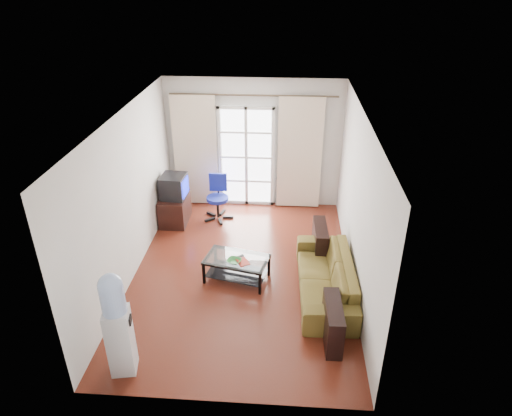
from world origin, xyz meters
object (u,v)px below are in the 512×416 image
at_px(water_cooler, 117,323).
at_px(sofa, 325,276).
at_px(coffee_table, 237,266).
at_px(task_chair, 218,206).
at_px(tv_stand, 175,209).
at_px(crt_tv, 173,186).

bearing_deg(water_cooler, sofa, 23.42).
xyz_separation_m(coffee_table, task_chair, (-0.61, 2.06, 0.01)).
distance_m(sofa, task_chair, 3.06).
distance_m(coffee_table, water_cooler, 2.40).
relative_size(coffee_table, task_chair, 1.22).
height_order(coffee_table, water_cooler, water_cooler).
bearing_deg(tv_stand, water_cooler, -86.43).
height_order(coffee_table, tv_stand, tv_stand).
distance_m(tv_stand, task_chair, 0.87).
relative_size(sofa, water_cooler, 1.42).
xyz_separation_m(sofa, coffee_table, (-1.42, 0.24, -0.04)).
relative_size(task_chair, water_cooler, 0.62).
xyz_separation_m(sofa, crt_tv, (-2.87, 2.07, 0.49)).
distance_m(crt_tv, water_cooler, 3.84).
height_order(coffee_table, crt_tv, crt_tv).
bearing_deg(tv_stand, sofa, -35.52).
height_order(sofa, water_cooler, water_cooler).
relative_size(tv_stand, water_cooler, 0.52).
relative_size(coffee_table, tv_stand, 1.46).
distance_m(crt_tv, task_chair, 1.01).
bearing_deg(crt_tv, tv_stand, 150.72).
bearing_deg(task_chair, sofa, -50.50).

